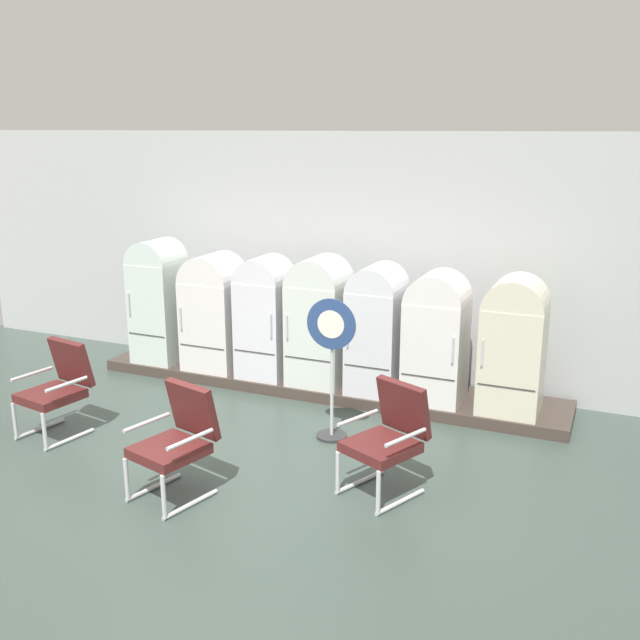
# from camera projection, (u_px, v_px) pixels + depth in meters

# --- Properties ---
(ground) EXTENTS (12.00, 10.00, 0.05)m
(ground) POSITION_uv_depth(u_px,v_px,m) (188.00, 505.00, 6.23)
(ground) COLOR #3B4942
(back_wall) EXTENTS (11.76, 0.12, 3.09)m
(back_wall) POSITION_uv_depth(u_px,v_px,m) (343.00, 256.00, 9.06)
(back_wall) COLOR #B9BCBB
(back_wall) RESTS_ON ground
(display_plinth) EXTENTS (5.87, 0.95, 0.13)m
(display_plinth) POSITION_uv_depth(u_px,v_px,m) (323.00, 384.00, 8.89)
(display_plinth) COLOR #433831
(display_plinth) RESTS_ON ground
(refrigerator_0) EXTENTS (0.60, 0.62, 1.61)m
(refrigerator_0) POSITION_uv_depth(u_px,v_px,m) (159.00, 297.00, 9.40)
(refrigerator_0) COLOR silver
(refrigerator_0) RESTS_ON display_plinth
(refrigerator_1) EXTENTS (0.69, 0.68, 1.48)m
(refrigerator_1) POSITION_uv_depth(u_px,v_px,m) (214.00, 309.00, 9.13)
(refrigerator_1) COLOR white
(refrigerator_1) RESTS_ON display_plinth
(refrigerator_2) EXTENTS (0.60, 0.62, 1.50)m
(refrigerator_2) POSITION_uv_depth(u_px,v_px,m) (265.00, 313.00, 8.82)
(refrigerator_2) COLOR white
(refrigerator_2) RESTS_ON display_plinth
(refrigerator_3) EXTENTS (0.66, 0.67, 1.55)m
(refrigerator_3) POSITION_uv_depth(u_px,v_px,m) (319.00, 317.00, 8.56)
(refrigerator_3) COLOR silver
(refrigerator_3) RESTS_ON display_plinth
(refrigerator_4) EXTENTS (0.58, 0.68, 1.50)m
(refrigerator_4) POSITION_uv_depth(u_px,v_px,m) (377.00, 325.00, 8.30)
(refrigerator_4) COLOR white
(refrigerator_4) RESTS_ON display_plinth
(refrigerator_5) EXTENTS (0.65, 0.65, 1.48)m
(refrigerator_5) POSITION_uv_depth(u_px,v_px,m) (436.00, 333.00, 8.02)
(refrigerator_5) COLOR white
(refrigerator_5) RESTS_ON display_plinth
(refrigerator_6) EXTENTS (0.65, 0.68, 1.49)m
(refrigerator_6) POSITION_uv_depth(u_px,v_px,m) (514.00, 341.00, 7.71)
(refrigerator_6) COLOR beige
(refrigerator_6) RESTS_ON display_plinth
(armchair_left) EXTENTS (0.68, 0.76, 0.99)m
(armchair_left) POSITION_uv_depth(u_px,v_px,m) (58.00, 385.00, 7.50)
(armchair_left) COLOR silver
(armchair_left) RESTS_ON ground
(armchair_right) EXTENTS (0.77, 0.83, 0.99)m
(armchair_right) POSITION_uv_depth(u_px,v_px,m) (389.00, 434.00, 6.29)
(armchair_right) COLOR silver
(armchair_right) RESTS_ON ground
(armchair_center) EXTENTS (0.71, 0.79, 0.99)m
(armchair_center) POSITION_uv_depth(u_px,v_px,m) (178.00, 437.00, 6.24)
(armchair_center) COLOR silver
(armchair_center) RESTS_ON ground
(sign_stand) EXTENTS (0.52, 0.32, 1.50)m
(sign_stand) POSITION_uv_depth(u_px,v_px,m) (331.00, 366.00, 7.31)
(sign_stand) COLOR #2D2D30
(sign_stand) RESTS_ON ground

